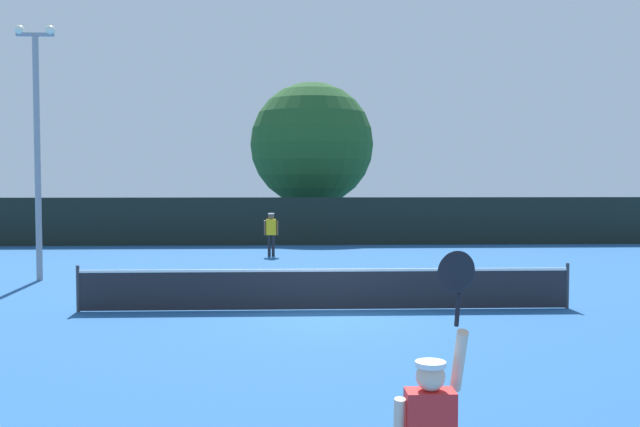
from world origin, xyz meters
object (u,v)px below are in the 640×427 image
player_receiving (271,230)px  large_tree (312,144)px  parked_car_near (242,221)px  light_pole (37,135)px  tennis_ball (309,299)px

player_receiving → large_tree: (1.91, 10.34, 3.92)m
player_receiving → large_tree: large_tree is taller
large_tree → parked_car_near: (-3.87, 0.88, -4.20)m
light_pole → player_receiving: bearing=43.4°
light_pole → tennis_ball: bearing=-25.4°
player_receiving → large_tree: size_ratio=0.21×
player_receiving → large_tree: bearing=-100.4°
tennis_ball → parked_car_near: (-3.24, 21.44, 0.74)m
light_pole → large_tree: size_ratio=0.91×
light_pole → large_tree: (8.68, 16.74, 0.62)m
large_tree → parked_car_near: large_tree is taller
large_tree → parked_car_near: 5.78m
tennis_ball → light_pole: (-8.04, 3.83, 4.33)m
large_tree → light_pole: bearing=-117.4°
tennis_ball → large_tree: bearing=88.2°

